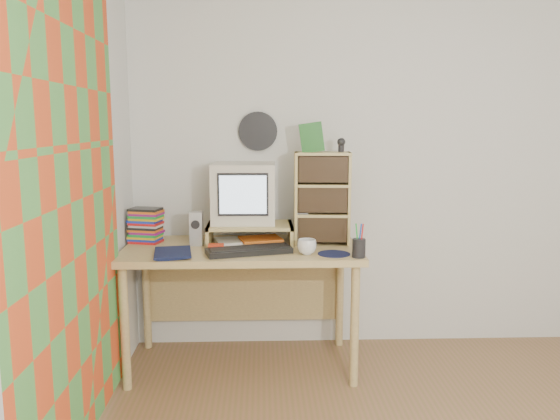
{
  "coord_description": "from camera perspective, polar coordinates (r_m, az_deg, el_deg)",
  "views": [
    {
      "loc": [
        -0.91,
        -1.81,
        1.48
      ],
      "look_at": [
        -0.8,
        1.33,
        0.98
      ],
      "focal_mm": 35.0,
      "sensor_mm": 36.0,
      "label": 1
    }
  ],
  "objects": [
    {
      "name": "back_wall",
      "position": [
        3.69,
        12.37,
        5.26
      ],
      "size": [
        3.5,
        0.0,
        3.5
      ],
      "primitive_type": "plane",
      "rotation": [
        1.57,
        0.0,
        0.0
      ],
      "color": "silver",
      "rests_on": "floor"
    },
    {
      "name": "left_wall",
      "position": [
        2.01,
        -26.66,
        1.49
      ],
      "size": [
        0.0,
        3.5,
        3.5
      ],
      "primitive_type": "plane",
      "rotation": [
        1.57,
        0.0,
        1.57
      ],
      "color": "silver",
      "rests_on": "floor"
    },
    {
      "name": "curtain",
      "position": [
        2.45,
        -21.01,
        0.69
      ],
      "size": [
        0.0,
        2.2,
        2.2
      ],
      "primitive_type": "plane",
      "rotation": [
        1.57,
        0.0,
        1.57
      ],
      "color": "#D8491E",
      "rests_on": "left_wall"
    },
    {
      "name": "wall_disc",
      "position": [
        3.54,
        -2.33,
        8.23
      ],
      "size": [
        0.25,
        0.02,
        0.25
      ],
      "primitive_type": "cylinder",
      "rotation": [
        1.57,
        0.0,
        0.0
      ],
      "color": "black",
      "rests_on": "back_wall"
    },
    {
      "name": "desk",
      "position": [
        3.37,
        -3.98,
        -5.84
      ],
      "size": [
        1.4,
        0.7,
        0.75
      ],
      "color": "tan",
      "rests_on": "floor"
    },
    {
      "name": "monitor_riser",
      "position": [
        3.36,
        -3.14,
        -1.89
      ],
      "size": [
        0.52,
        0.3,
        0.12
      ],
      "color": "#D0B96D",
      "rests_on": "desk"
    },
    {
      "name": "crt_monitor",
      "position": [
        3.37,
        -3.81,
        1.75
      ],
      "size": [
        0.39,
        0.39,
        0.37
      ],
      "primitive_type": "cube",
      "rotation": [
        0.0,
        0.0,
        -0.02
      ],
      "color": "beige",
      "rests_on": "monitor_riser"
    },
    {
      "name": "speaker_left",
      "position": [
        3.33,
        -8.74,
        -1.91
      ],
      "size": [
        0.08,
        0.08,
        0.21
      ],
      "primitive_type": "cube",
      "rotation": [
        0.0,
        0.0,
        0.01
      ],
      "color": "#ACADB1",
      "rests_on": "desk"
    },
    {
      "name": "speaker_right",
      "position": [
        3.34,
        2.26,
        -1.9
      ],
      "size": [
        0.07,
        0.07,
        0.19
      ],
      "primitive_type": "cube",
      "rotation": [
        0.0,
        0.0,
        0.02
      ],
      "color": "#ACADB1",
      "rests_on": "desk"
    },
    {
      "name": "keyboard",
      "position": [
        3.11,
        -3.26,
        -4.26
      ],
      "size": [
        0.51,
        0.28,
        0.03
      ],
      "primitive_type": "cube",
      "rotation": [
        0.0,
        0.0,
        0.27
      ],
      "color": "black",
      "rests_on": "desk"
    },
    {
      "name": "dvd_stack",
      "position": [
        3.46,
        -13.87,
        -1.22
      ],
      "size": [
        0.21,
        0.17,
        0.26
      ],
      "primitive_type": null,
      "rotation": [
        0.0,
        0.0,
        -0.25
      ],
      "color": "brown",
      "rests_on": "desk"
    },
    {
      "name": "cd_rack",
      "position": [
        3.33,
        4.44,
        1.25
      ],
      "size": [
        0.35,
        0.2,
        0.56
      ],
      "primitive_type": "cube",
      "rotation": [
        0.0,
        0.0,
        -0.07
      ],
      "color": "#D0B96D",
      "rests_on": "desk"
    },
    {
      "name": "mug",
      "position": [
        3.08,
        2.82,
        -3.86
      ],
      "size": [
        0.11,
        0.11,
        0.09
      ],
      "primitive_type": "imported",
      "rotation": [
        0.0,
        0.0,
        -0.06
      ],
      "color": "silver",
      "rests_on": "desk"
    },
    {
      "name": "diary",
      "position": [
        3.12,
        -13.01,
        -4.25
      ],
      "size": [
        0.27,
        0.22,
        0.05
      ],
      "primitive_type": "imported",
      "rotation": [
        0.0,
        0.0,
        0.16
      ],
      "color": "#0F1639",
      "rests_on": "desk"
    },
    {
      "name": "mousepad",
      "position": [
        3.1,
        5.66,
        -4.58
      ],
      "size": [
        0.19,
        0.19,
        0.0
      ],
      "primitive_type": "cylinder",
      "rotation": [
        0.0,
        0.0,
        0.01
      ],
      "color": "#121037",
      "rests_on": "desk"
    },
    {
      "name": "pen_cup",
      "position": [
        3.03,
        8.25,
        -3.58
      ],
      "size": [
        0.08,
        0.08,
        0.15
      ],
      "primitive_type": null,
      "rotation": [
        0.0,
        0.0,
        0.11
      ],
      "color": "black",
      "rests_on": "desk"
    },
    {
      "name": "papers",
      "position": [
        3.35,
        -3.42,
        -3.25
      ],
      "size": [
        0.32,
        0.27,
        0.04
      ],
      "primitive_type": null,
      "rotation": [
        0.0,
        0.0,
        0.26
      ],
      "color": "silver",
      "rests_on": "desk"
    },
    {
      "name": "red_box",
      "position": [
        3.16,
        -6.69,
        -3.96
      ],
      "size": [
        0.09,
        0.06,
        0.04
      ],
      "primitive_type": "cube",
      "rotation": [
        0.0,
        0.0,
        0.03
      ],
      "color": "red",
      "rests_on": "desk"
    },
    {
      "name": "game_box",
      "position": [
        3.28,
        3.33,
        7.57
      ],
      "size": [
        0.14,
        0.03,
        0.17
      ],
      "primitive_type": "cube",
      "rotation": [
        0.0,
        0.0,
        -0.03
      ],
      "color": "#195719",
      "rests_on": "cd_rack"
    },
    {
      "name": "webcam",
      "position": [
        3.32,
        6.41,
        6.77
      ],
      "size": [
        0.05,
        0.05,
        0.08
      ],
      "primitive_type": null,
      "rotation": [
        0.0,
        0.0,
        -0.02
      ],
      "color": "black",
      "rests_on": "cd_rack"
    }
  ]
}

